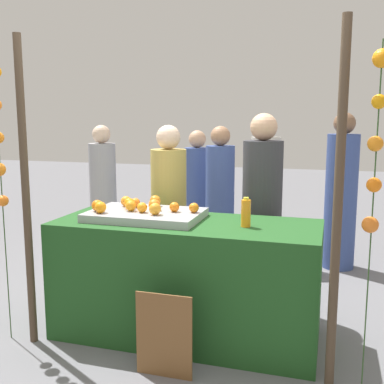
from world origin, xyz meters
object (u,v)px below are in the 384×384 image
object	(u,v)px
juice_bottle	(246,213)
orange_0	(155,201)
orange_1	(126,201)
chalkboard_sign	(164,336)
vendor_left	(169,220)
stall_counter	(186,279)
vendor_right	(262,219)

from	to	relation	value
juice_bottle	orange_0	bearing A→B (deg)	162.76
orange_1	juice_bottle	bearing A→B (deg)	-9.81
chalkboard_sign	vendor_left	bearing A→B (deg)	108.16
stall_counter	juice_bottle	distance (m)	0.70
vendor_left	orange_0	bearing A→B (deg)	-84.24
stall_counter	vendor_right	bearing A→B (deg)	56.84
orange_1	juice_bottle	distance (m)	1.01
chalkboard_sign	vendor_right	bearing A→B (deg)	72.22
orange_1	chalkboard_sign	xyz separation A→B (m)	(0.59, -0.74, -0.71)
chalkboard_sign	vendor_right	size ratio (longest dim) A/B	0.34
orange_0	vendor_left	xyz separation A→B (m)	(-0.05, 0.45, -0.25)
chalkboard_sign	orange_0	bearing A→B (deg)	114.43
orange_0	vendor_left	bearing A→B (deg)	95.76
orange_1	vendor_left	distance (m)	0.60
stall_counter	juice_bottle	size ratio (longest dim) A/B	9.29
juice_bottle	stall_counter	bearing A→B (deg)	176.33
stall_counter	vendor_right	world-z (taller)	vendor_right
stall_counter	orange_1	xyz separation A→B (m)	(-0.55, 0.14, 0.54)
orange_0	vendor_left	distance (m)	0.52
juice_bottle	vendor_right	xyz separation A→B (m)	(0.01, 0.73, -0.20)
stall_counter	orange_0	bearing A→B (deg)	146.96
stall_counter	orange_1	bearing A→B (deg)	165.32
juice_bottle	vendor_left	world-z (taller)	vendor_left
chalkboard_sign	vendor_right	distance (m)	1.45
orange_0	juice_bottle	bearing A→B (deg)	-17.24
stall_counter	orange_0	distance (m)	0.67
vendor_right	orange_0	bearing A→B (deg)	-148.07
orange_0	chalkboard_sign	size ratio (longest dim) A/B	0.16
juice_bottle	chalkboard_sign	world-z (taller)	juice_bottle
orange_1	chalkboard_sign	world-z (taller)	orange_1
stall_counter	juice_bottle	bearing A→B (deg)	-3.67
orange_0	orange_1	bearing A→B (deg)	-163.04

